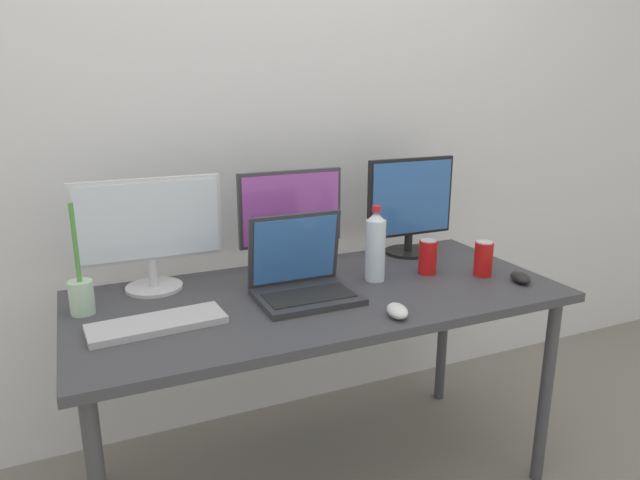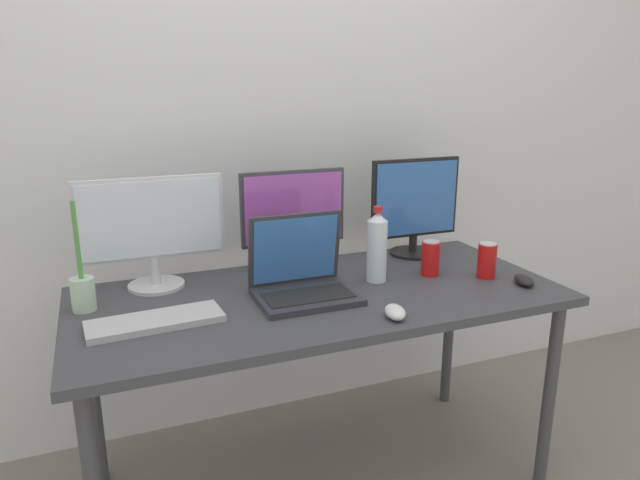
{
  "view_description": "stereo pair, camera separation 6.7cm",
  "coord_description": "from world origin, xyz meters",
  "px_view_note": "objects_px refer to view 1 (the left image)",
  "views": [
    {
      "loc": [
        -0.72,
        -1.62,
        1.42
      ],
      "look_at": [
        0.0,
        0.0,
        0.92
      ],
      "focal_mm": 32.0,
      "sensor_mm": 36.0,
      "label": 1
    },
    {
      "loc": [
        -0.66,
        -1.65,
        1.42
      ],
      "look_at": [
        0.0,
        0.0,
        0.92
      ],
      "focal_mm": 32.0,
      "sensor_mm": 36.0,
      "label": 2
    }
  ],
  "objects_px": {
    "mouse_by_keyboard": "(397,311)",
    "water_bottle": "(375,246)",
    "mouse_by_laptop": "(520,277)",
    "soda_can_by_laptop": "(483,259)",
    "work_desk": "(320,310)",
    "monitor_center": "(291,218)",
    "bamboo_vase": "(81,293)",
    "keyboard_main": "(157,324)",
    "monitor_right": "(410,205)",
    "monitor_left": "(150,229)",
    "laptop_silver": "(302,278)",
    "soda_can_near_keyboard": "(428,257)"
  },
  "relations": [
    {
      "from": "mouse_by_keyboard",
      "to": "water_bottle",
      "type": "bearing_deg",
      "value": 85.7
    },
    {
      "from": "mouse_by_laptop",
      "to": "soda_can_by_laptop",
      "type": "distance_m",
      "value": 0.14
    },
    {
      "from": "soda_can_by_laptop",
      "to": "water_bottle",
      "type": "bearing_deg",
      "value": 163.4
    },
    {
      "from": "work_desk",
      "to": "monitor_center",
      "type": "xyz_separation_m",
      "value": [
        0.0,
        0.26,
        0.26
      ]
    },
    {
      "from": "mouse_by_laptop",
      "to": "bamboo_vase",
      "type": "relative_size",
      "value": 0.29
    },
    {
      "from": "water_bottle",
      "to": "bamboo_vase",
      "type": "distance_m",
      "value": 0.96
    },
    {
      "from": "work_desk",
      "to": "water_bottle",
      "type": "height_order",
      "value": "water_bottle"
    },
    {
      "from": "monitor_center",
      "to": "keyboard_main",
      "type": "bearing_deg",
      "value": -148.63
    },
    {
      "from": "mouse_by_laptop",
      "to": "water_bottle",
      "type": "relative_size",
      "value": 0.38
    },
    {
      "from": "mouse_by_laptop",
      "to": "monitor_right",
      "type": "bearing_deg",
      "value": 125.26
    },
    {
      "from": "keyboard_main",
      "to": "mouse_by_laptop",
      "type": "distance_m",
      "value": 1.22
    },
    {
      "from": "soda_can_by_laptop",
      "to": "monitor_left",
      "type": "bearing_deg",
      "value": 163.3
    },
    {
      "from": "work_desk",
      "to": "monitor_right",
      "type": "relative_size",
      "value": 4.13
    },
    {
      "from": "mouse_by_keyboard",
      "to": "monitor_right",
      "type": "bearing_deg",
      "value": 67.96
    },
    {
      "from": "monitor_left",
      "to": "water_bottle",
      "type": "height_order",
      "value": "monitor_left"
    },
    {
      "from": "work_desk",
      "to": "soda_can_by_laptop",
      "type": "relative_size",
      "value": 12.69
    },
    {
      "from": "keyboard_main",
      "to": "bamboo_vase",
      "type": "bearing_deg",
      "value": 130.88
    },
    {
      "from": "mouse_by_laptop",
      "to": "soda_can_by_laptop",
      "type": "relative_size",
      "value": 0.79
    },
    {
      "from": "mouse_by_keyboard",
      "to": "soda_can_by_laptop",
      "type": "xyz_separation_m",
      "value": [
        0.48,
        0.2,
        0.04
      ]
    },
    {
      "from": "monitor_center",
      "to": "monitor_left",
      "type": "bearing_deg",
      "value": -178.91
    },
    {
      "from": "water_bottle",
      "to": "mouse_by_laptop",
      "type": "bearing_deg",
      "value": -26.79
    },
    {
      "from": "laptop_silver",
      "to": "mouse_by_keyboard",
      "type": "height_order",
      "value": "laptop_silver"
    },
    {
      "from": "monitor_center",
      "to": "laptop_silver",
      "type": "xyz_separation_m",
      "value": [
        -0.07,
        -0.27,
        -0.14
      ]
    },
    {
      "from": "monitor_center",
      "to": "laptop_silver",
      "type": "bearing_deg",
      "value": -103.94
    },
    {
      "from": "keyboard_main",
      "to": "soda_can_near_keyboard",
      "type": "height_order",
      "value": "soda_can_near_keyboard"
    },
    {
      "from": "keyboard_main",
      "to": "soda_can_near_keyboard",
      "type": "distance_m",
      "value": 0.98
    },
    {
      "from": "monitor_right",
      "to": "keyboard_main",
      "type": "distance_m",
      "value": 1.11
    },
    {
      "from": "laptop_silver",
      "to": "bamboo_vase",
      "type": "bearing_deg",
      "value": 168.85
    },
    {
      "from": "keyboard_main",
      "to": "bamboo_vase",
      "type": "height_order",
      "value": "bamboo_vase"
    },
    {
      "from": "work_desk",
      "to": "monitor_center",
      "type": "distance_m",
      "value": 0.37
    },
    {
      "from": "monitor_left",
      "to": "work_desk",
      "type": "bearing_deg",
      "value": -26.8
    },
    {
      "from": "mouse_by_laptop",
      "to": "soda_can_near_keyboard",
      "type": "height_order",
      "value": "soda_can_near_keyboard"
    },
    {
      "from": "keyboard_main",
      "to": "water_bottle",
      "type": "distance_m",
      "value": 0.78
    },
    {
      "from": "monitor_right",
      "to": "bamboo_vase",
      "type": "height_order",
      "value": "monitor_right"
    },
    {
      "from": "mouse_by_laptop",
      "to": "soda_can_near_keyboard",
      "type": "xyz_separation_m",
      "value": [
        -0.24,
        0.21,
        0.05
      ]
    },
    {
      "from": "laptop_silver",
      "to": "mouse_by_keyboard",
      "type": "bearing_deg",
      "value": -54.99
    },
    {
      "from": "monitor_right",
      "to": "work_desk",
      "type": "bearing_deg",
      "value": -152.88
    },
    {
      "from": "monitor_right",
      "to": "soda_can_by_laptop",
      "type": "xyz_separation_m",
      "value": [
        0.1,
        -0.34,
        -0.14
      ]
    },
    {
      "from": "laptop_silver",
      "to": "monitor_right",
      "type": "bearing_deg",
      "value": 24.91
    },
    {
      "from": "keyboard_main",
      "to": "bamboo_vase",
      "type": "xyz_separation_m",
      "value": [
        -0.19,
        0.19,
        0.06
      ]
    },
    {
      "from": "laptop_silver",
      "to": "mouse_by_keyboard",
      "type": "distance_m",
      "value": 0.34
    },
    {
      "from": "work_desk",
      "to": "laptop_silver",
      "type": "bearing_deg",
      "value": -174.64
    },
    {
      "from": "monitor_left",
      "to": "soda_can_by_laptop",
      "type": "xyz_separation_m",
      "value": [
        1.1,
        -0.33,
        -0.15
      ]
    },
    {
      "from": "monitor_center",
      "to": "bamboo_vase",
      "type": "height_order",
      "value": "monitor_center"
    },
    {
      "from": "monitor_left",
      "to": "bamboo_vase",
      "type": "relative_size",
      "value": 1.4
    },
    {
      "from": "monitor_left",
      "to": "soda_can_by_laptop",
      "type": "bearing_deg",
      "value": -16.7
    },
    {
      "from": "monitor_left",
      "to": "soda_can_near_keyboard",
      "type": "xyz_separation_m",
      "value": [
        0.93,
        -0.23,
        -0.15
      ]
    },
    {
      "from": "work_desk",
      "to": "monitor_left",
      "type": "bearing_deg",
      "value": 153.2
    },
    {
      "from": "monitor_left",
      "to": "water_bottle",
      "type": "relative_size",
      "value": 1.79
    },
    {
      "from": "water_bottle",
      "to": "soda_can_near_keyboard",
      "type": "xyz_separation_m",
      "value": [
        0.21,
        -0.02,
        -0.06
      ]
    }
  ]
}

